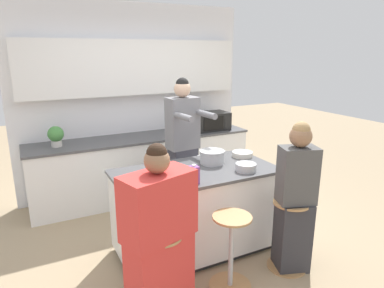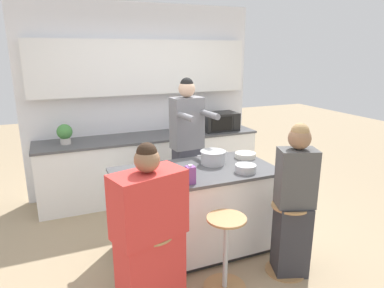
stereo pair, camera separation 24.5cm
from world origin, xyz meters
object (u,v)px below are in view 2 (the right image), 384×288
at_px(kitchen_island, 195,210).
at_px(juice_carton, 190,175).
at_px(fruit_bowl, 246,168).
at_px(microwave, 219,121).
at_px(person_cooking, 187,150).
at_px(potted_plant, 65,133).
at_px(bar_stool_center, 226,253).
at_px(coffee_cup_far, 173,173).
at_px(cooking_pot, 213,157).
at_px(banana_bunch, 155,184).
at_px(bar_stool_leftmost, 153,271).
at_px(person_seated_near, 294,206).
at_px(person_wrapped_blanket, 150,238).
at_px(bar_stool_rightmost, 288,238).
at_px(coffee_cup_near, 155,174).

relative_size(kitchen_island, juice_carton, 9.21).
relative_size(fruit_bowl, microwave, 0.39).
relative_size(person_cooking, potted_plant, 6.71).
distance_m(kitchen_island, bar_stool_center, 0.68).
height_order(bar_stool_center, coffee_cup_far, coffee_cup_far).
relative_size(cooking_pot, banana_bunch, 2.23).
xyz_separation_m(bar_stool_leftmost, fruit_bowl, (1.09, 0.43, 0.58)).
xyz_separation_m(person_seated_near, juice_carton, (-0.86, 0.39, 0.29)).
relative_size(bar_stool_leftmost, bar_stool_center, 1.00).
bearing_deg(person_wrapped_blanket, bar_stool_rightmost, -15.64).
bearing_deg(banana_bunch, potted_plant, 108.81).
height_order(bar_stool_leftmost, person_cooking, person_cooking).
bearing_deg(cooking_pot, banana_bunch, -153.41).
distance_m(person_wrapped_blanket, fruit_bowl, 1.23).
bearing_deg(cooking_pot, person_seated_near, -61.95).
distance_m(coffee_cup_near, potted_plant, 1.82).
bearing_deg(potted_plant, kitchen_island, -54.64).
xyz_separation_m(bar_stool_center, person_wrapped_blanket, (-0.68, -0.03, 0.31)).
distance_m(cooking_pot, potted_plant, 2.04).
bearing_deg(coffee_cup_near, bar_stool_rightmost, -28.87).
bearing_deg(person_wrapped_blanket, fruit_bowl, 5.87).
distance_m(bar_stool_center, microwave, 2.56).
relative_size(bar_stool_center, fruit_bowl, 3.33).
relative_size(coffee_cup_near, juice_carton, 0.61).
xyz_separation_m(person_wrapped_blanket, juice_carton, (0.50, 0.39, 0.31)).
distance_m(bar_stool_rightmost, coffee_cup_far, 1.24).
bearing_deg(bar_stool_rightmost, bar_stool_center, 178.98).
distance_m(person_cooking, coffee_cup_far, 0.98).
distance_m(kitchen_island, fruit_bowl, 0.69).
relative_size(banana_bunch, microwave, 0.30).
height_order(person_cooking, person_wrapped_blanket, person_cooking).
distance_m(person_wrapped_blanket, potted_plant, 2.37).
bearing_deg(person_seated_near, potted_plant, 147.90).
xyz_separation_m(bar_stool_rightmost, person_wrapped_blanket, (-1.33, -0.01, 0.31)).
bearing_deg(fruit_bowl, person_wrapped_blanket, -157.85).
bearing_deg(person_cooking, bar_stool_leftmost, -126.82).
bearing_deg(bar_stool_leftmost, juice_carton, 37.45).
relative_size(bar_stool_rightmost, coffee_cup_far, 6.20).
relative_size(bar_stool_rightmost, person_cooking, 0.39).
xyz_separation_m(bar_stool_center, banana_bunch, (-0.50, 0.40, 0.56)).
xyz_separation_m(kitchen_island, microwave, (1.07, 1.56, 0.56)).
xyz_separation_m(person_wrapped_blanket, potted_plant, (-0.46, 2.30, 0.36)).
bearing_deg(person_seated_near, microwave, 99.82).
distance_m(bar_stool_center, bar_stool_rightmost, 0.65).
height_order(coffee_cup_near, banana_bunch, coffee_cup_near).
bearing_deg(bar_stool_rightmost, kitchen_island, 133.74).
distance_m(bar_stool_leftmost, person_wrapped_blanket, 0.31).
relative_size(person_wrapped_blanket, juice_carton, 8.03).
height_order(bar_stool_center, microwave, microwave).
xyz_separation_m(bar_stool_leftmost, potted_plant, (-0.48, 2.27, 0.67)).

